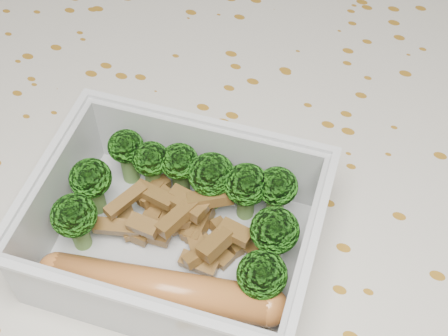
% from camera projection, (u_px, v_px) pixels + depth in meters
% --- Properties ---
extents(dining_table, '(1.40, 0.90, 0.75)m').
position_uv_depth(dining_table, '(228.00, 264.00, 0.48)').
color(dining_table, brown).
rests_on(dining_table, ground).
extents(tablecloth, '(1.46, 0.96, 0.19)m').
position_uv_depth(tablecloth, '(228.00, 229.00, 0.44)').
color(tablecloth, beige).
rests_on(tablecloth, dining_table).
extents(lunch_container, '(0.18, 0.14, 0.06)m').
position_uv_depth(lunch_container, '(176.00, 236.00, 0.37)').
color(lunch_container, silver).
rests_on(lunch_container, tablecloth).
extents(broccoli_florets, '(0.15, 0.09, 0.04)m').
position_uv_depth(broccoli_florets, '(194.00, 197.00, 0.37)').
color(broccoli_florets, '#608C3F').
rests_on(broccoli_florets, lunch_container).
extents(meat_pile, '(0.10, 0.06, 0.03)m').
position_uv_depth(meat_pile, '(179.00, 221.00, 0.38)').
color(meat_pile, olive).
rests_on(meat_pile, lunch_container).
extents(sausage, '(0.14, 0.05, 0.02)m').
position_uv_depth(sausage, '(161.00, 289.00, 0.35)').
color(sausage, '#B86A2F').
rests_on(sausage, lunch_container).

